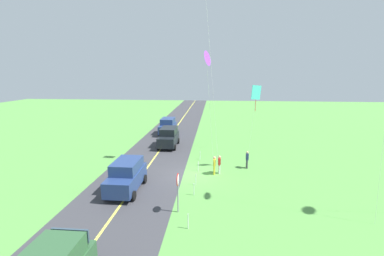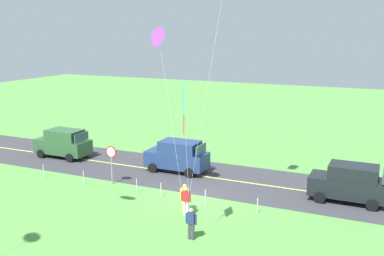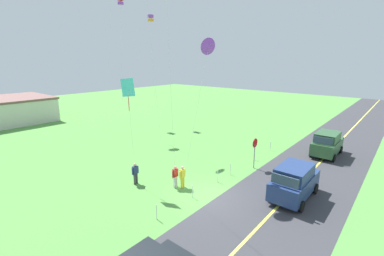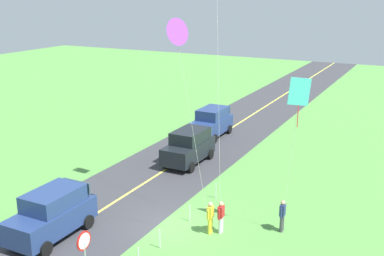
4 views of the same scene
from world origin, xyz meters
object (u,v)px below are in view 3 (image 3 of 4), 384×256
object	(u,v)px
person_adult_companion	(135,173)
kite_blue_mid	(128,89)
car_suv_foreground	(294,181)
kite_pink_drift	(151,19)
car_parked_east_near	(327,143)
kite_green_far	(120,2)
person_adult_near	(175,176)
kite_yellow_high	(208,47)
person_child_watcher	(182,176)
stop_sign	(255,147)

from	to	relation	value
person_adult_companion	kite_blue_mid	xyz separation A→B (m)	(0.14, 0.47, 5.90)
car_suv_foreground	kite_blue_mid	bearing A→B (deg)	117.88
kite_pink_drift	car_parked_east_near	bearing A→B (deg)	-89.15
car_suv_foreground	kite_pink_drift	size ratio (longest dim) A/B	0.30
kite_blue_mid	car_parked_east_near	bearing A→B (deg)	-32.00
person_adult_companion	kite_green_far	bearing A→B (deg)	176.18
person_adult_near	kite_green_far	world-z (taller)	kite_green_far
person_adult_near	kite_pink_drift	bearing A→B (deg)	-24.47
kite_blue_mid	kite_yellow_high	size ratio (longest dim) A/B	0.75
kite_green_far	car_suv_foreground	bearing A→B (deg)	-105.07
kite_pink_drift	kite_blue_mid	bearing A→B (deg)	-136.46
kite_green_far	kite_pink_drift	size ratio (longest dim) A/B	1.15
person_child_watcher	kite_green_far	bearing A→B (deg)	-69.75
kite_blue_mid	kite_green_far	bearing A→B (deg)	54.38
kite_yellow_high	stop_sign	bearing A→B (deg)	-18.68
person_adult_companion	person_child_watcher	bearing A→B (deg)	61.97
kite_blue_mid	kite_yellow_high	xyz separation A→B (m)	(3.46, -4.13, 2.71)
kite_blue_mid	car_suv_foreground	bearing A→B (deg)	-62.12
kite_green_far	kite_pink_drift	bearing A→B (deg)	-58.52
person_adult_companion	stop_sign	bearing A→B (deg)	88.77
stop_sign	kite_blue_mid	xyz separation A→B (m)	(-7.94, 5.65, 4.96)
car_suv_foreground	stop_sign	size ratio (longest dim) A/B	1.72
person_adult_companion	kite_yellow_high	bearing A→B (deg)	75.96
stop_sign	kite_pink_drift	distance (m)	24.21
person_adult_near	stop_sign	bearing A→B (deg)	-98.00
kite_pink_drift	person_adult_near	bearing A→B (deg)	-128.27
stop_sign	kite_pink_drift	size ratio (longest dim) A/B	0.17
kite_yellow_high	kite_blue_mid	bearing A→B (deg)	129.95
person_adult_near	person_child_watcher	size ratio (longest dim) A/B	1.00
kite_blue_mid	kite_pink_drift	distance (m)	21.66
car_parked_east_near	kite_blue_mid	size ratio (longest dim) A/B	0.59
person_adult_companion	kite_yellow_high	xyz separation A→B (m)	(3.60, -3.66, 8.61)
car_parked_east_near	person_child_watcher	xyz separation A→B (m)	(-13.50, 6.01, -0.29)
car_parked_east_near	person_adult_companion	xyz separation A→B (m)	(-15.25, 8.97, -0.29)
car_suv_foreground	car_parked_east_near	size ratio (longest dim) A/B	1.00
person_adult_near	kite_blue_mid	bearing A→B (deg)	37.66
car_suv_foreground	stop_sign	world-z (taller)	stop_sign
kite_green_far	person_adult_companion	bearing A→B (deg)	-125.21
kite_yellow_high	person_adult_companion	bearing A→B (deg)	134.57
person_adult_companion	car_parked_east_near	bearing A→B (deg)	90.93
person_adult_near	kite_blue_mid	distance (m)	6.75
kite_blue_mid	kite_yellow_high	bearing A→B (deg)	-50.05
kite_blue_mid	kite_green_far	xyz separation A→B (m)	(12.59, 17.57, 9.60)
person_adult_companion	kite_yellow_high	distance (m)	10.03
kite_blue_mid	kite_pink_drift	size ratio (longest dim) A/B	0.51
stop_sign	kite_pink_drift	xyz separation A→B (m)	(6.82, 19.67, 12.35)
person_child_watcher	person_adult_near	bearing A→B (deg)	-9.38
stop_sign	car_suv_foreground	bearing A→B (deg)	-123.04
car_parked_east_near	stop_sign	size ratio (longest dim) A/B	1.72
car_suv_foreground	person_adult_near	distance (m)	7.87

